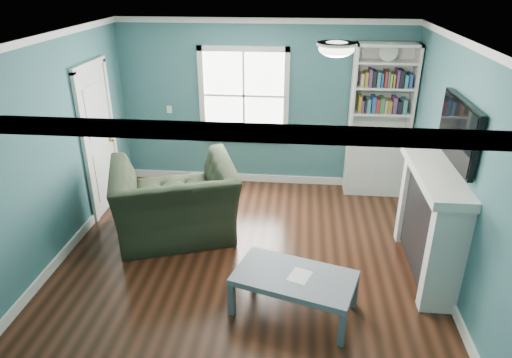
# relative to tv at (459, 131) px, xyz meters

# --- Properties ---
(floor) EXTENTS (5.00, 5.00, 0.00)m
(floor) POSITION_rel_tv_xyz_m (-2.20, -0.20, -1.72)
(floor) COLOR black
(floor) RESTS_ON ground
(room_walls) EXTENTS (5.00, 5.00, 5.00)m
(room_walls) POSITION_rel_tv_xyz_m (-2.20, -0.20, -0.14)
(room_walls) COLOR #2F6A69
(room_walls) RESTS_ON ground
(trim) EXTENTS (4.50, 5.00, 2.60)m
(trim) POSITION_rel_tv_xyz_m (-2.20, -0.20, -0.49)
(trim) COLOR white
(trim) RESTS_ON ground
(window) EXTENTS (1.40, 0.06, 1.50)m
(window) POSITION_rel_tv_xyz_m (-2.50, 2.29, -0.27)
(window) COLOR white
(window) RESTS_ON room_walls
(bookshelf) EXTENTS (0.90, 0.35, 2.31)m
(bookshelf) POSITION_rel_tv_xyz_m (-0.43, 2.10, -0.80)
(bookshelf) COLOR silver
(bookshelf) RESTS_ON ground
(fireplace) EXTENTS (0.44, 1.58, 1.30)m
(fireplace) POSITION_rel_tv_xyz_m (-0.12, 0.00, -1.09)
(fireplace) COLOR black
(fireplace) RESTS_ON ground
(tv) EXTENTS (0.06, 1.10, 0.65)m
(tv) POSITION_rel_tv_xyz_m (0.00, 0.00, 0.00)
(tv) COLOR black
(tv) RESTS_ON fireplace
(door) EXTENTS (0.12, 0.98, 2.17)m
(door) POSITION_rel_tv_xyz_m (-4.42, 1.20, -0.65)
(door) COLOR silver
(door) RESTS_ON ground
(ceiling_fixture) EXTENTS (0.38, 0.38, 0.15)m
(ceiling_fixture) POSITION_rel_tv_xyz_m (-1.30, -0.10, 0.82)
(ceiling_fixture) COLOR white
(ceiling_fixture) RESTS_ON room_walls
(light_switch) EXTENTS (0.08, 0.01, 0.12)m
(light_switch) POSITION_rel_tv_xyz_m (-3.70, 2.28, -0.52)
(light_switch) COLOR white
(light_switch) RESTS_ON room_walls
(recliner) EXTENTS (1.77, 1.45, 1.33)m
(recliner) POSITION_rel_tv_xyz_m (-3.19, 0.50, -1.06)
(recliner) COLOR black
(recliner) RESTS_ON ground
(coffee_table) EXTENTS (1.33, 0.97, 0.44)m
(coffee_table) POSITION_rel_tv_xyz_m (-1.61, -0.84, -1.35)
(coffee_table) COLOR #515A61
(coffee_table) RESTS_ON ground
(paper_sheet) EXTENTS (0.27, 0.30, 0.00)m
(paper_sheet) POSITION_rel_tv_xyz_m (-1.55, -0.85, -1.29)
(paper_sheet) COLOR white
(paper_sheet) RESTS_ON coffee_table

